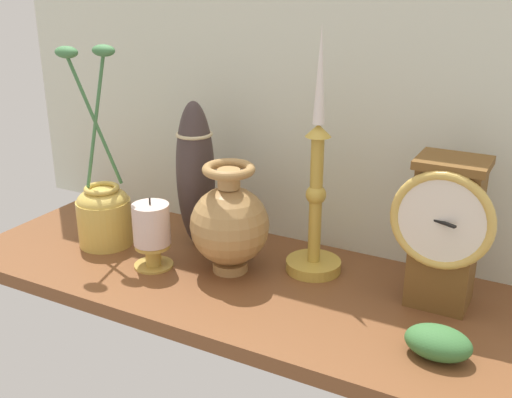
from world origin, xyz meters
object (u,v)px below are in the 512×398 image
(candlestick_tall_left, at_px, (316,205))
(tall_ceramic_vase, at_px, (196,174))
(pillar_candle_front, at_px, (152,232))
(brass_vase_bulbous, at_px, (230,223))
(brass_vase_jar, at_px, (103,208))
(mantel_clock, at_px, (445,230))

(candlestick_tall_left, xyz_separation_m, tall_ceramic_vase, (-0.23, -0.00, 0.02))
(pillar_candle_front, bearing_deg, candlestick_tall_left, 25.02)
(brass_vase_bulbous, bearing_deg, pillar_candle_front, -158.32)
(brass_vase_jar, xyz_separation_m, pillar_candle_front, (0.13, -0.03, -0.01))
(brass_vase_bulbous, distance_m, brass_vase_jar, 0.26)
(mantel_clock, relative_size, brass_vase_bulbous, 1.23)
(brass_vase_jar, relative_size, tall_ceramic_vase, 1.35)
(brass_vase_bulbous, relative_size, pillar_candle_front, 1.49)
(mantel_clock, xyz_separation_m, brass_vase_jar, (-0.59, -0.07, -0.05))
(candlestick_tall_left, bearing_deg, mantel_clock, -4.02)
(candlestick_tall_left, relative_size, pillar_candle_front, 3.24)
(candlestick_tall_left, height_order, brass_vase_jar, candlestick_tall_left)
(mantel_clock, relative_size, pillar_candle_front, 1.83)
(mantel_clock, bearing_deg, tall_ceramic_vase, 178.24)
(brass_vase_bulbous, bearing_deg, tall_ceramic_vase, 148.88)
(brass_vase_jar, height_order, pillar_candle_front, brass_vase_jar)
(candlestick_tall_left, bearing_deg, brass_vase_bulbous, -151.82)
(pillar_candle_front, distance_m, tall_ceramic_vase, 0.13)
(mantel_clock, distance_m, pillar_candle_front, 0.47)
(brass_vase_bulbous, relative_size, brass_vase_jar, 0.52)
(pillar_candle_front, bearing_deg, brass_vase_bulbous, 21.68)
(brass_vase_jar, bearing_deg, tall_ceramic_vase, 28.65)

